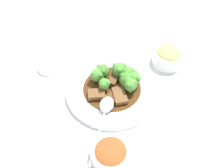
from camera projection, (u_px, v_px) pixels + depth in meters
The scene contains 19 objects.
ground_plane at pixel (112, 91), 0.80m from camera, with size 4.00×4.00×0.00m, color silver.
main_plate at pixel (112, 89), 0.79m from camera, with size 0.28×0.28×0.02m.
beef_strip_0 at pixel (114, 79), 0.79m from camera, with size 0.05×0.05×0.02m.
beef_strip_1 at pixel (110, 98), 0.75m from camera, with size 0.05×0.05×0.01m.
beef_strip_2 at pixel (120, 95), 0.76m from camera, with size 0.06×0.05×0.01m.
beef_strip_3 at pixel (97, 94), 0.76m from camera, with size 0.05×0.06×0.01m.
broccoli_floret_0 at pixel (105, 84), 0.75m from camera, with size 0.03×0.03×0.04m.
broccoli_floret_1 at pixel (103, 71), 0.79m from camera, with size 0.04×0.04×0.05m.
broccoli_floret_2 at pixel (97, 75), 0.78m from camera, with size 0.04×0.04×0.04m.
broccoli_floret_3 at pixel (128, 73), 0.78m from camera, with size 0.04×0.04×0.05m.
broccoli_floret_4 at pixel (119, 70), 0.79m from camera, with size 0.04×0.04×0.05m.
broccoli_floret_5 at pixel (134, 78), 0.77m from camera, with size 0.04×0.04×0.05m.
broccoli_floret_6 at pixel (131, 85), 0.75m from camera, with size 0.04×0.04×0.05m.
broccoli_floret_7 at pixel (127, 79), 0.77m from camera, with size 0.04×0.04×0.05m.
serving_spoon at pixel (105, 111), 0.72m from camera, with size 0.19×0.14×0.01m.
side_bowl_kimchi at pixel (110, 153), 0.64m from camera, with size 0.10×0.10×0.04m.
side_bowl_appetizer at pixel (168, 56), 0.86m from camera, with size 0.10×0.10×0.06m.
sauce_dish at pixel (48, 67), 0.85m from camera, with size 0.07×0.07×0.01m.
paper_napkin at pixel (66, 55), 0.90m from camera, with size 0.10×0.11×0.01m.
Camera 1 is at (-0.46, 0.20, 0.62)m, focal length 42.00 mm.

